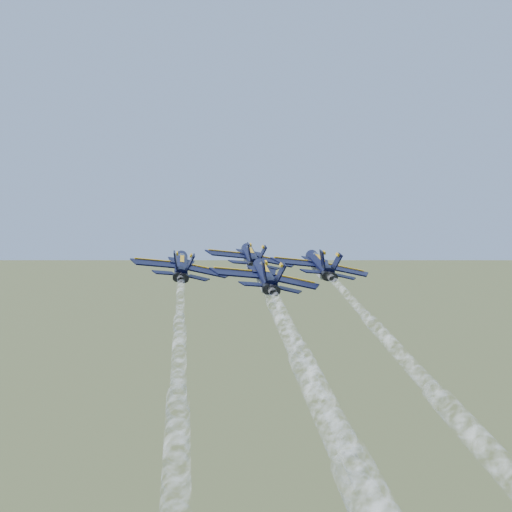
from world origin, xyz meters
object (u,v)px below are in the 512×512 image
(jet_slot, at_px, (264,275))
(jet_lead, at_px, (250,256))
(jet_right, at_px, (319,264))
(jet_left, at_px, (181,265))

(jet_slot, bearing_deg, jet_lead, 89.66)
(jet_lead, bearing_deg, jet_right, -52.35)
(jet_lead, xyz_separation_m, jet_right, (12.44, -7.06, 0.00))
(jet_left, relative_size, jet_right, 1.00)
(jet_lead, relative_size, jet_slot, 1.00)
(jet_right, xyz_separation_m, jet_slot, (-4.07, -13.20, 0.00))
(jet_right, height_order, jet_slot, same)
(jet_left, bearing_deg, jet_slot, -47.20)
(jet_left, distance_m, jet_right, 19.32)
(jet_right, bearing_deg, jet_slot, -129.92)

